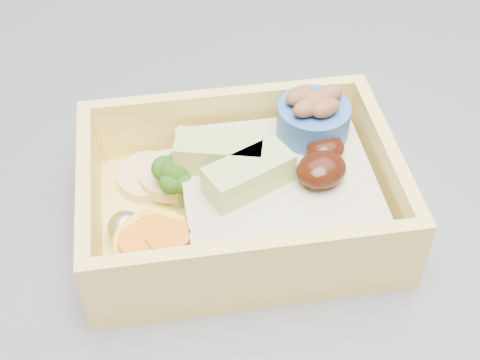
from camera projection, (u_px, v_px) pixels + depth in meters
bento_box at (248, 191)px, 0.38m from camera, size 0.21×0.18×0.06m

